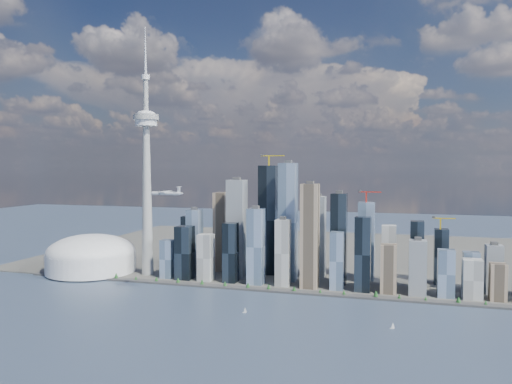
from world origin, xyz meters
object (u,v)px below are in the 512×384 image
(dome_stadium, at_px, (91,256))
(sailboat_east, at_px, (393,326))
(airplane, at_px, (166,193))
(needle_tower, at_px, (147,171))
(sailboat_west, at_px, (245,311))

(dome_stadium, distance_m, sailboat_east, 711.43)
(airplane, xyz_separation_m, sailboat_east, (392.70, -34.03, -195.60))
(airplane, bearing_deg, sailboat_east, -10.00)
(needle_tower, height_order, dome_stadium, needle_tower)
(needle_tower, bearing_deg, sailboat_east, -22.92)
(sailboat_east, bearing_deg, sailboat_west, 155.16)
(dome_stadium, bearing_deg, airplane, -32.78)
(sailboat_west, bearing_deg, airplane, 167.38)
(airplane, height_order, sailboat_west, airplane)
(dome_stadium, height_order, sailboat_east, dome_stadium)
(needle_tower, distance_m, airplane, 243.43)
(airplane, xyz_separation_m, sailboat_west, (152.60, -19.10, -195.78))
(dome_stadium, xyz_separation_m, sailboat_east, (676.61, -216.88, -36.03))
(needle_tower, xyz_separation_m, dome_stadium, (-140.00, -10.00, -196.40))
(airplane, distance_m, sailboat_west, 248.96)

